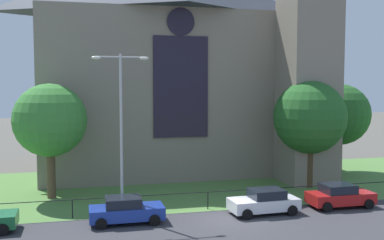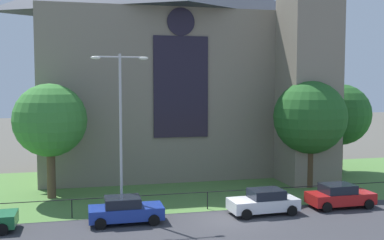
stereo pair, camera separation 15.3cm
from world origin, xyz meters
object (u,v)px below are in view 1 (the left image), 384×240
at_px(parked_car_white, 264,202).
at_px(parked_car_red, 340,196).
at_px(church_building, 176,58).
at_px(tree_left_near, 50,121).
at_px(streetlamp_near, 121,116).
at_px(tree_right_near, 310,118).
at_px(parked_car_blue, 126,210).
at_px(tree_right_far, 340,115).

bearing_deg(parked_car_white, parked_car_red, -179.61).
bearing_deg(church_building, parked_car_white, -81.42).
relative_size(tree_left_near, streetlamp_near, 0.82).
bearing_deg(tree_right_near, parked_car_red, -98.48).
xyz_separation_m(parked_car_blue, parked_car_red, (13.75, 0.23, 0.00)).
relative_size(parked_car_blue, parked_car_red, 1.00).
bearing_deg(church_building, tree_right_near, -47.09).
bearing_deg(parked_car_white, church_building, -84.13).
height_order(church_building, parked_car_blue, church_building).
distance_m(church_building, parked_car_blue, 18.97).
relative_size(tree_left_near, parked_car_blue, 1.90).
bearing_deg(tree_left_near, church_building, 37.52).
bearing_deg(parked_car_red, church_building, 116.62).
xyz_separation_m(tree_left_near, tree_right_near, (19.09, -1.02, -0.04)).
distance_m(tree_right_far, tree_right_near, 7.24).
relative_size(parked_car_white, parked_car_red, 1.02).
relative_size(tree_left_near, tree_right_near, 0.97).
bearing_deg(streetlamp_near, tree_right_far, 24.50).
bearing_deg(parked_car_red, tree_left_near, 158.99).
height_order(streetlamp_near, parked_car_red, streetlamp_near).
height_order(tree_right_near, parked_car_white, tree_right_near).
relative_size(streetlamp_near, parked_car_white, 2.27).
xyz_separation_m(tree_right_far, tree_left_near, (-24.55, -3.73, 0.21)).
bearing_deg(streetlamp_near, tree_left_near, 128.96).
bearing_deg(tree_right_near, parked_car_blue, -157.47).
xyz_separation_m(tree_right_far, streetlamp_near, (-20.14, -9.18, 0.84)).
xyz_separation_m(church_building, streetlamp_near, (-6.18, -13.57, -4.24)).
distance_m(streetlamp_near, parked_car_red, 14.87).
bearing_deg(streetlamp_near, church_building, 65.51).
bearing_deg(tree_right_far, parked_car_blue, -151.67).
xyz_separation_m(church_building, parked_car_red, (7.64, -14.99, -9.53)).
height_order(church_building, streetlamp_near, church_building).
distance_m(church_building, parked_car_red, 19.33).
height_order(tree_right_far, tree_right_near, tree_right_near).
relative_size(tree_left_near, parked_car_red, 1.89).
relative_size(tree_right_near, parked_car_white, 1.91).
relative_size(tree_right_far, parked_car_white, 1.86).
xyz_separation_m(tree_right_far, tree_right_near, (-5.45, -4.76, 0.17)).
bearing_deg(parked_car_blue, streetlamp_near, 92.60).
bearing_deg(parked_car_white, tree_left_near, -31.72).
height_order(tree_left_near, tree_right_near, tree_right_near).
xyz_separation_m(streetlamp_near, parked_car_red, (13.82, -1.42, -5.29)).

